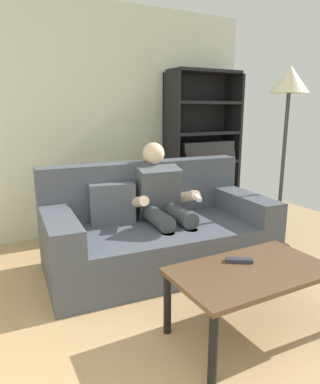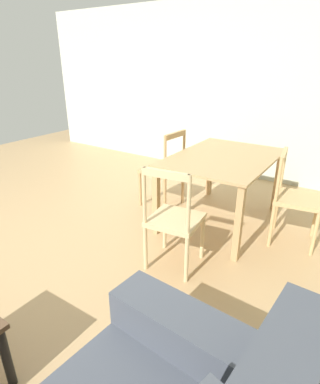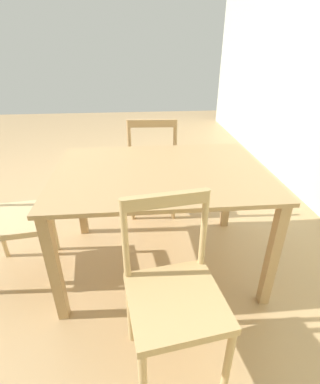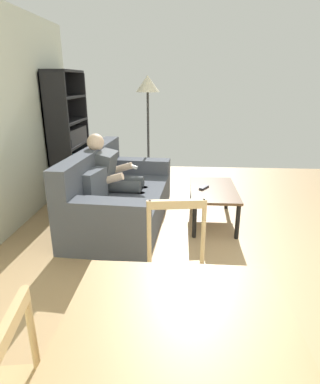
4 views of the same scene
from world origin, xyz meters
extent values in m
plane|color=tan|center=(0.00, 0.00, 0.00)|extent=(8.30, 8.30, 0.00)
cube|color=beige|center=(-3.14, 0.00, 1.26)|extent=(0.12, 6.30, 2.52)
cube|color=#474C56|center=(0.52, 1.91, 0.50)|extent=(0.31, 1.00, 0.21)
cylinder|color=black|center=(0.98, 0.97, 0.20)|extent=(0.05, 0.05, 0.41)
cube|color=tan|center=(-1.50, 1.14, 0.75)|extent=(1.36, 0.97, 0.02)
cube|color=tan|center=(-2.13, 0.70, 0.37)|extent=(0.06, 0.06, 0.73)
cube|color=tan|center=(-0.87, 0.70, 0.37)|extent=(0.06, 0.06, 0.73)
cube|color=tan|center=(-2.13, 1.57, 0.37)|extent=(0.06, 0.06, 0.73)
cube|color=tan|center=(-0.87, 1.57, 0.37)|extent=(0.06, 0.06, 0.73)
cube|color=tan|center=(-1.50, 1.92, 0.46)|extent=(0.48, 0.48, 0.04)
cylinder|color=tan|center=(-1.34, 2.14, 0.23)|extent=(0.04, 0.04, 0.46)
cylinder|color=tan|center=(-1.71, 2.08, 0.23)|extent=(0.04, 0.04, 0.46)
cylinder|color=tan|center=(-1.28, 1.76, 0.23)|extent=(0.04, 0.04, 0.46)
cylinder|color=tan|center=(-1.66, 1.71, 0.23)|extent=(0.04, 0.04, 0.46)
cylinder|color=tan|center=(-1.28, 1.76, 0.69)|extent=(0.03, 0.03, 0.45)
cylinder|color=tan|center=(-1.66, 1.71, 0.69)|extent=(0.03, 0.03, 0.45)
cube|color=tan|center=(-1.47, 1.73, 0.88)|extent=(0.38, 0.09, 0.06)
cube|color=#D1B27F|center=(-0.52, 1.14, 0.44)|extent=(0.47, 0.47, 0.04)
cylinder|color=#D1B27F|center=(-0.73, 1.30, 0.22)|extent=(0.04, 0.04, 0.44)
cylinder|color=#D1B27F|center=(-0.69, 0.92, 0.22)|extent=(0.04, 0.04, 0.44)
cylinder|color=#D1B27F|center=(-0.36, 1.35, 0.22)|extent=(0.04, 0.04, 0.44)
cylinder|color=#D1B27F|center=(-0.31, 0.97, 0.22)|extent=(0.04, 0.04, 0.44)
cylinder|color=#D1B27F|center=(-0.36, 1.35, 0.69)|extent=(0.03, 0.03, 0.50)
cylinder|color=#D1B27F|center=(-0.31, 0.97, 0.69)|extent=(0.03, 0.03, 0.50)
cube|color=#D1B27F|center=(-0.33, 1.16, 0.91)|extent=(0.08, 0.38, 0.06)
cube|color=tan|center=(-1.50, 0.35, 0.45)|extent=(0.44, 0.44, 0.04)
cylinder|color=tan|center=(-1.70, 0.17, 0.23)|extent=(0.04, 0.04, 0.45)
cylinder|color=tan|center=(-1.32, 0.15, 0.23)|extent=(0.04, 0.04, 0.45)
cylinder|color=tan|center=(-1.68, 0.55, 0.23)|extent=(0.04, 0.04, 0.45)
cylinder|color=tan|center=(-1.30, 0.53, 0.23)|extent=(0.04, 0.04, 0.45)
cylinder|color=tan|center=(-1.68, 0.55, 0.70)|extent=(0.03, 0.03, 0.49)
cylinder|color=tan|center=(-1.30, 0.53, 0.70)|extent=(0.03, 0.03, 0.49)
cube|color=tan|center=(-1.49, 0.54, 0.91)|extent=(0.38, 0.06, 0.06)
camera|label=1|loc=(0.02, -0.75, 1.40)|focal=32.66mm
camera|label=2|loc=(1.53, 2.35, 1.71)|focal=29.50mm
camera|label=3|loc=(-1.35, 2.80, 1.49)|focal=26.41mm
camera|label=4|loc=(-2.34, 1.14, 1.70)|focal=29.90mm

